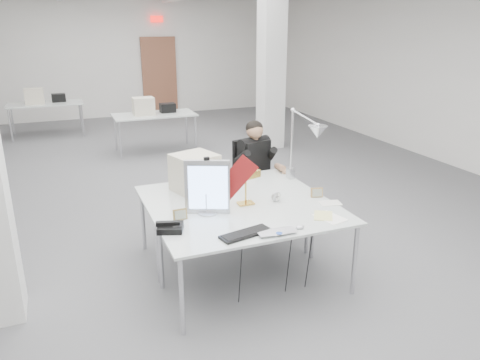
% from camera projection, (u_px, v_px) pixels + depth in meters
% --- Properties ---
extents(room_shell, '(10.04, 14.04, 3.24)m').
position_uv_depth(room_shell, '(182.00, 83.00, 6.35)').
color(room_shell, '#555558').
rests_on(room_shell, ground).
extents(desk_main, '(1.80, 0.90, 0.02)m').
position_uv_depth(desk_main, '(257.00, 221.00, 4.33)').
color(desk_main, silver).
rests_on(desk_main, room_shell).
extents(desk_second, '(1.80, 0.90, 0.02)m').
position_uv_depth(desk_second, '(224.00, 190.00, 5.12)').
color(desk_second, silver).
rests_on(desk_second, room_shell).
extents(bg_desk_a, '(1.60, 0.80, 0.02)m').
position_uv_depth(bg_desk_a, '(154.00, 115.00, 9.24)').
color(bg_desk_a, silver).
rests_on(bg_desk_a, room_shell).
extents(bg_desk_b, '(1.60, 0.80, 0.02)m').
position_uv_depth(bg_desk_b, '(45.00, 104.00, 10.47)').
color(bg_desk_b, silver).
rests_on(bg_desk_b, room_shell).
extents(office_chair, '(0.65, 0.65, 1.06)m').
position_uv_depth(office_chair, '(253.00, 182.00, 6.03)').
color(office_chair, black).
rests_on(office_chair, room_shell).
extents(seated_person, '(0.57, 0.64, 0.81)m').
position_uv_depth(seated_person, '(255.00, 155.00, 5.87)').
color(seated_person, black).
rests_on(seated_person, office_chair).
extents(monitor, '(0.41, 0.21, 0.53)m').
position_uv_depth(monitor, '(207.00, 187.00, 4.40)').
color(monitor, '#A8A8AD').
rests_on(monitor, desk_main).
extents(pennant, '(0.43, 0.18, 0.49)m').
position_uv_depth(pennant, '(235.00, 180.00, 4.44)').
color(pennant, maroon).
rests_on(pennant, monitor).
extents(keyboard, '(0.49, 0.25, 0.02)m').
position_uv_depth(keyboard, '(246.00, 234.00, 4.02)').
color(keyboard, black).
rests_on(keyboard, desk_main).
extents(laptop, '(0.36, 0.24, 0.03)m').
position_uv_depth(laptop, '(279.00, 235.00, 3.99)').
color(laptop, silver).
rests_on(laptop, desk_main).
extents(mouse, '(0.10, 0.08, 0.03)m').
position_uv_depth(mouse, '(300.00, 227.00, 4.14)').
color(mouse, silver).
rests_on(mouse, desk_main).
extents(bankers_lamp, '(0.29, 0.19, 0.31)m').
position_uv_depth(bankers_lamp, '(246.00, 190.00, 4.65)').
color(bankers_lamp, gold).
rests_on(bankers_lamp, desk_main).
extents(desk_phone, '(0.27, 0.26, 0.05)m').
position_uv_depth(desk_phone, '(170.00, 228.00, 4.09)').
color(desk_phone, black).
rests_on(desk_phone, desk_main).
extents(picture_frame_left, '(0.13, 0.04, 0.11)m').
position_uv_depth(picture_frame_left, '(180.00, 214.00, 4.31)').
color(picture_frame_left, olive).
rests_on(picture_frame_left, desk_main).
extents(picture_frame_right, '(0.13, 0.06, 0.10)m').
position_uv_depth(picture_frame_right, '(317.00, 192.00, 4.87)').
color(picture_frame_right, '#AF844B').
rests_on(picture_frame_right, desk_main).
extents(desk_clock, '(0.11, 0.06, 0.10)m').
position_uv_depth(desk_clock, '(276.00, 197.00, 4.76)').
color(desk_clock, '#A7A7AB').
rests_on(desk_clock, desk_main).
extents(paper_stack_a, '(0.26, 0.32, 0.01)m').
position_uv_depth(paper_stack_a, '(330.00, 217.00, 4.37)').
color(paper_stack_a, white).
rests_on(paper_stack_a, desk_main).
extents(paper_stack_b, '(0.27, 0.29, 0.01)m').
position_uv_depth(paper_stack_b, '(323.00, 216.00, 4.41)').
color(paper_stack_b, '#E0DE86').
rests_on(paper_stack_b, desk_main).
extents(paper_stack_c, '(0.24, 0.19, 0.01)m').
position_uv_depth(paper_stack_c, '(330.00, 203.00, 4.71)').
color(paper_stack_c, silver).
rests_on(paper_stack_c, desk_main).
extents(beige_monitor, '(0.53, 0.51, 0.40)m').
position_uv_depth(beige_monitor, '(195.00, 173.00, 5.02)').
color(beige_monitor, beige).
rests_on(beige_monitor, desk_second).
extents(architect_lamp, '(0.37, 0.73, 0.89)m').
position_uv_depth(architect_lamp, '(302.00, 146.00, 5.11)').
color(architect_lamp, '#B4B4B9').
rests_on(architect_lamp, desk_second).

